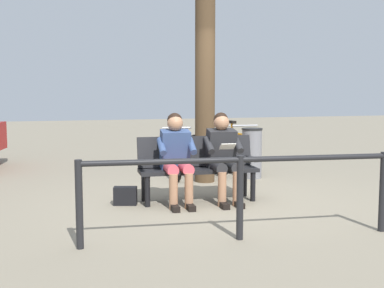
% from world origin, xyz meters
% --- Properties ---
extents(ground_plane, '(40.00, 40.00, 0.00)m').
position_xyz_m(ground_plane, '(0.00, 0.00, 0.00)').
color(ground_plane, gray).
extents(bench, '(1.63, 0.57, 0.87)m').
position_xyz_m(bench, '(0.15, -0.21, 0.51)').
color(bench, black).
rests_on(bench, ground).
extents(person_reading, '(0.51, 0.78, 1.20)m').
position_xyz_m(person_reading, '(-0.16, -0.03, 0.66)').
color(person_reading, '#262628').
rests_on(person_reading, ground).
extents(person_companion, '(0.51, 0.78, 1.20)m').
position_xyz_m(person_companion, '(0.48, -0.07, 0.66)').
color(person_companion, '#334772').
rests_on(person_companion, ground).
extents(handbag, '(0.33, 0.22, 0.24)m').
position_xyz_m(handbag, '(1.14, -0.19, 0.12)').
color(handbag, black).
rests_on(handbag, ground).
extents(tree_trunk, '(0.32, 0.32, 3.50)m').
position_xyz_m(tree_trunk, '(-0.39, -1.50, 1.75)').
color(tree_trunk, '#4C3823').
rests_on(tree_trunk, ground).
extents(litter_bin, '(0.35, 0.35, 0.86)m').
position_xyz_m(litter_bin, '(-1.26, -1.58, 0.43)').
color(litter_bin, slate).
rests_on(litter_bin, ground).
extents(bicycle_purple, '(0.48, 1.68, 0.94)m').
position_xyz_m(bicycle_purple, '(-1.27, -2.35, 0.36)').
color(bicycle_purple, black).
rests_on(bicycle_purple, ground).
extents(bicycle_orange, '(0.48, 1.67, 0.94)m').
position_xyz_m(bicycle_orange, '(-0.72, -2.37, 0.36)').
color(bicycle_orange, black).
rests_on(bicycle_orange, ground).
extents(bicycle_black, '(0.48, 1.67, 0.94)m').
position_xyz_m(bicycle_black, '(-0.03, -2.17, 0.36)').
color(bicycle_black, black).
rests_on(bicycle_black, ground).
extents(railing_fence, '(3.19, 0.39, 0.85)m').
position_xyz_m(railing_fence, '(0.28, 1.65, 0.59)').
color(railing_fence, black).
rests_on(railing_fence, ground).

